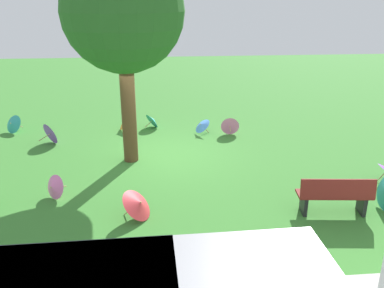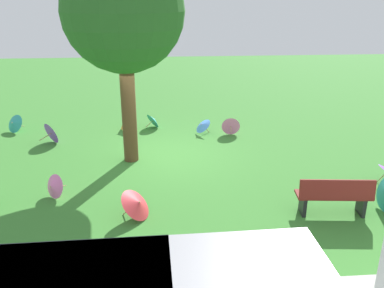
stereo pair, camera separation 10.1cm
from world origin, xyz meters
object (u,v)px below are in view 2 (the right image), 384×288
at_px(parasol_pink_1, 231,126).
at_px(park_bench, 334,196).
at_px(shade_tree, 123,13).
at_px(parasol_pink_0, 53,187).
at_px(parasol_teal_2, 14,123).
at_px(parasol_purple_0, 53,132).
at_px(parasol_red_0, 137,204).
at_px(parasol_blue_0, 202,125).
at_px(parasol_orange_0, 126,121).
at_px(parasol_teal_3, 154,120).

bearing_deg(parasol_pink_1, park_bench, 103.43).
distance_m(park_bench, shade_tree, 6.83).
xyz_separation_m(shade_tree, parasol_pink_0, (1.70, 2.22, -3.81)).
xyz_separation_m(shade_tree, parasol_teal_2, (4.23, -2.87, -3.79)).
height_order(parasol_pink_0, parasol_purple_0, parasol_purple_0).
bearing_deg(parasol_red_0, parasol_pink_0, -27.79).
relative_size(park_bench, parasol_pink_1, 2.53).
distance_m(shade_tree, parasol_blue_0, 4.94).
bearing_deg(shade_tree, parasol_orange_0, -82.86).
relative_size(parasol_pink_1, parasol_teal_3, 0.89).
xyz_separation_m(parasol_blue_0, parasol_pink_1, (-0.96, 0.14, 0.01)).
height_order(parasol_teal_2, parasol_red_0, parasol_red_0).
xyz_separation_m(parasol_orange_0, parasol_teal_3, (-0.98, -0.16, -0.05)).
relative_size(shade_tree, parasol_purple_0, 7.63).
relative_size(parasol_pink_0, parasol_purple_0, 0.85).
bearing_deg(parasol_orange_0, parasol_pink_0, 74.92).
bearing_deg(parasol_teal_2, parasol_red_0, 126.51).
bearing_deg(parasol_purple_0, parasol_pink_1, -176.25).
relative_size(parasol_purple_0, parasol_blue_0, 1.04).
xyz_separation_m(parasol_orange_0, parasol_teal_2, (3.88, -0.07, -0.02)).
relative_size(parasol_teal_2, parasol_teal_3, 1.09).
xyz_separation_m(park_bench, parasol_pink_1, (1.32, -5.53, -0.15)).
distance_m(shade_tree, parasol_orange_0, 4.71).
xyz_separation_m(parasol_purple_0, parasol_pink_1, (-5.87, -0.39, -0.04)).
bearing_deg(parasol_blue_0, parasol_pink_1, 171.46).
height_order(park_bench, parasol_blue_0, park_bench).
height_order(shade_tree, parasol_purple_0, shade_tree).
bearing_deg(shade_tree, parasol_teal_3, -102.07).
bearing_deg(parasol_purple_0, parasol_red_0, 120.83).
bearing_deg(parasol_pink_1, parasol_blue_0, -8.54).
bearing_deg(parasol_pink_0, parasol_teal_2, -63.60).
xyz_separation_m(parasol_teal_2, parasol_teal_3, (-4.86, -0.09, -0.03)).
distance_m(park_bench, parasol_blue_0, 6.12).
distance_m(parasol_blue_0, parasol_teal_3, 1.85).
height_order(shade_tree, parasol_teal_3, shade_tree).
xyz_separation_m(parasol_purple_0, parasol_teal_2, (1.62, -1.24, -0.04)).
bearing_deg(shade_tree, park_bench, 142.54).
bearing_deg(park_bench, parasol_pink_1, -76.57).
xyz_separation_m(parasol_pink_0, parasol_purple_0, (0.90, -3.85, 0.06)).
height_order(parasol_purple_0, parasol_pink_1, parasol_purple_0).
xyz_separation_m(park_bench, parasol_red_0, (4.26, -0.22, -0.12)).
distance_m(parasol_pink_0, parasol_pink_1, 6.53).
xyz_separation_m(park_bench, parasol_teal_3, (3.96, -6.48, -0.18)).
bearing_deg(parasol_teal_2, parasol_pink_0, 116.40).
height_order(parasol_blue_0, parasol_red_0, parasol_red_0).
relative_size(parasol_orange_0, parasol_pink_1, 1.17).
distance_m(parasol_blue_0, parasol_teal_2, 6.57).
bearing_deg(parasol_red_0, parasol_purple_0, -59.17).
height_order(park_bench, parasol_red_0, park_bench).
distance_m(shade_tree, parasol_teal_3, 4.87).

